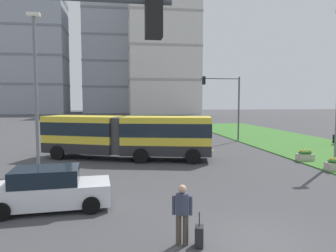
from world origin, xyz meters
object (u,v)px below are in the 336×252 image
(articulated_bus, at_px, (127,136))
(streetlight_left, at_px, (36,86))
(car_white_van, at_px, (49,189))
(apartment_tower_centre, at_px, (163,50))
(pedestrian_crossing, at_px, (182,210))
(rolling_suitcase, at_px, (199,236))
(car_silver_hatch, at_px, (97,135))
(flower_planter_2, at_px, (335,164))
(traffic_light_far_right, at_px, (227,97))
(apartment_tower_west, at_px, (35,45))
(apartment_tower_westcentre, at_px, (112,53))
(flower_planter_3, at_px, (305,155))

(articulated_bus, bearing_deg, streetlight_left, -146.49)
(articulated_bus, distance_m, car_white_van, 10.42)
(apartment_tower_centre, bearing_deg, pedestrian_crossing, -97.73)
(rolling_suitcase, bearing_deg, car_silver_hatch, 100.62)
(rolling_suitcase, bearing_deg, car_white_van, 141.01)
(streetlight_left, bearing_deg, flower_planter_2, -8.22)
(streetlight_left, bearing_deg, traffic_light_far_right, 37.14)
(flower_planter_2, bearing_deg, apartment_tower_centre, 89.00)
(apartment_tower_west, distance_m, apartment_tower_centre, 41.18)
(apartment_tower_westcentre, bearing_deg, articulated_bus, -88.29)
(flower_planter_3, bearing_deg, rolling_suitcase, -132.85)
(flower_planter_3, height_order, apartment_tower_centre, apartment_tower_centre)
(car_silver_hatch, distance_m, apartment_tower_centre, 70.24)
(articulated_bus, bearing_deg, car_white_van, -107.70)
(rolling_suitcase, distance_m, apartment_tower_centre, 91.60)
(flower_planter_3, relative_size, apartment_tower_west, 0.03)
(traffic_light_far_right, bearing_deg, pedestrian_crossing, -112.37)
(car_white_van, height_order, flower_planter_2, car_white_van)
(flower_planter_3, bearing_deg, car_white_van, -154.75)
(traffic_light_far_right, bearing_deg, apartment_tower_westcentre, 98.87)
(car_white_van, bearing_deg, flower_planter_2, 15.13)
(rolling_suitcase, bearing_deg, flower_planter_2, 38.02)
(pedestrian_crossing, xyz_separation_m, apartment_tower_west, (-27.83, 98.70, 20.88))
(car_white_van, relative_size, car_silver_hatch, 0.98)
(traffic_light_far_right, bearing_deg, car_silver_hatch, 175.37)
(articulated_bus, height_order, pedestrian_crossing, articulated_bus)
(flower_planter_3, bearing_deg, traffic_light_far_right, 98.55)
(articulated_bus, relative_size, apartment_tower_westcentre, 0.29)
(pedestrian_crossing, xyz_separation_m, flower_planter_3, (10.62, 10.77, -0.58))
(car_silver_hatch, height_order, flower_planter_2, car_silver_hatch)
(pedestrian_crossing, height_order, flower_planter_3, pedestrian_crossing)
(apartment_tower_westcentre, bearing_deg, apartment_tower_centre, -44.76)
(streetlight_left, xyz_separation_m, apartment_tower_west, (-21.50, 88.50, 16.96))
(apartment_tower_centre, bearing_deg, flower_planter_2, -91.00)
(rolling_suitcase, height_order, apartment_tower_centre, apartment_tower_centre)
(car_white_van, xyz_separation_m, apartment_tower_west, (-23.46, 95.00, 21.12))
(flower_planter_2, relative_size, apartment_tower_centre, 0.03)
(articulated_bus, bearing_deg, car_silver_hatch, 106.05)
(articulated_bus, relative_size, flower_planter_3, 10.86)
(flower_planter_2, xyz_separation_m, streetlight_left, (-16.95, 2.45, 4.49))
(flower_planter_3, xyz_separation_m, apartment_tower_westcentre, (-14.55, 93.63, 20.32))
(traffic_light_far_right, height_order, apartment_tower_west, apartment_tower_west)
(car_silver_hatch, distance_m, apartment_tower_westcentre, 83.99)
(car_silver_hatch, relative_size, streetlight_left, 0.51)
(apartment_tower_west, bearing_deg, car_silver_hatch, -72.48)
(articulated_bus, xyz_separation_m, flower_planter_2, (11.83, -5.84, -1.23))
(car_silver_hatch, height_order, apartment_tower_west, apartment_tower_west)
(apartment_tower_west, distance_m, apartment_tower_westcentre, 24.60)
(pedestrian_crossing, height_order, flower_planter_2, pedestrian_crossing)
(car_silver_hatch, distance_m, streetlight_left, 13.52)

